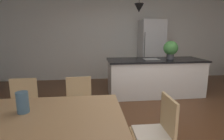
# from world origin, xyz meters

# --- Properties ---
(ground_plane) EXTENTS (10.00, 8.40, 0.04)m
(ground_plane) POSITION_xyz_m (0.00, 0.00, -0.02)
(ground_plane) COLOR brown
(wall_back_kitchen) EXTENTS (10.00, 0.12, 2.70)m
(wall_back_kitchen) POSITION_xyz_m (0.00, 3.26, 1.35)
(wall_back_kitchen) COLOR white
(wall_back_kitchen) RESTS_ON ground_plane
(dining_table) EXTENTS (1.80, 1.02, 0.74)m
(dining_table) POSITION_xyz_m (-1.63, -1.07, 0.68)
(dining_table) COLOR tan
(dining_table) RESTS_ON ground_plane
(chair_far_left) EXTENTS (0.42, 0.42, 0.87)m
(chair_far_left) POSITION_xyz_m (-2.04, -0.19, 0.47)
(chair_far_left) COLOR tan
(chair_far_left) RESTS_ON ground_plane
(chair_kitchen_end) EXTENTS (0.41, 0.41, 0.87)m
(chair_kitchen_end) POSITION_xyz_m (-0.36, -1.07, 0.47)
(chair_kitchen_end) COLOR tan
(chair_kitchen_end) RESTS_ON ground_plane
(chair_far_right) EXTENTS (0.42, 0.42, 0.87)m
(chair_far_right) POSITION_xyz_m (-1.23, -0.19, 0.47)
(chair_far_right) COLOR tan
(chair_far_right) RESTS_ON ground_plane
(kitchen_island) EXTENTS (2.35, 0.89, 0.91)m
(kitchen_island) POSITION_xyz_m (0.53, 1.44, 0.46)
(kitchen_island) COLOR white
(kitchen_island) RESTS_ON ground_plane
(refrigerator) EXTENTS (0.74, 0.67, 1.95)m
(refrigerator) POSITION_xyz_m (0.90, 2.86, 0.97)
(refrigerator) COLOR silver
(refrigerator) RESTS_ON ground_plane
(pendant_over_island_main) EXTENTS (0.22, 0.22, 0.70)m
(pendant_over_island_main) POSITION_xyz_m (0.08, 1.44, 2.10)
(pendant_over_island_main) COLOR black
(potted_plant_on_island) EXTENTS (0.35, 0.35, 0.45)m
(potted_plant_on_island) POSITION_xyz_m (0.90, 1.44, 1.16)
(potted_plant_on_island) COLOR #4C4C51
(potted_plant_on_island) RESTS_ON kitchen_island
(vase_on_dining_table) EXTENTS (0.12, 0.12, 0.21)m
(vase_on_dining_table) POSITION_xyz_m (-1.72, -0.98, 0.85)
(vase_on_dining_table) COLOR slate
(vase_on_dining_table) RESTS_ON dining_table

